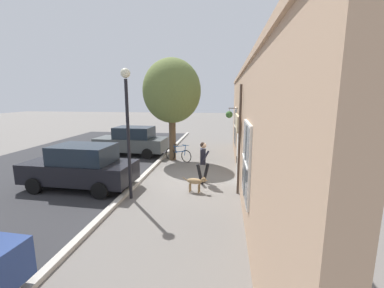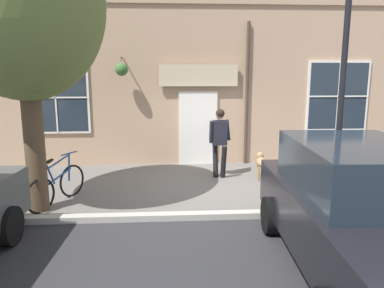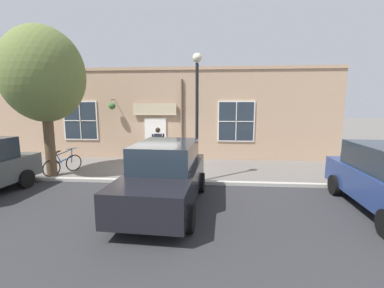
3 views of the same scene
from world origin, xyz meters
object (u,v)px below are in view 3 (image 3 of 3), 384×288
Objects in this scene: dog_on_leash at (180,157)px; street_lamp at (197,99)px; pedestrian_walking at (158,142)px; parked_car_mid_block at (165,175)px; leaning_bicycle at (63,164)px; street_tree_by_curb at (44,77)px.

street_lamp is at bearing 21.66° from dog_on_leash.
pedestrian_walking is at bearing -141.49° from street_lamp.
parked_car_mid_block is at bearing 2.04° from dog_on_leash.
street_lamp is at bearing 38.51° from pedestrian_walking.
parked_car_mid_block is 0.97× the size of street_lamp.
street_lamp is (2.42, 1.92, 1.91)m from pedestrian_walking.
leaning_bicycle is 5.65m from parked_car_mid_block.
pedestrian_walking is 0.31× the size of street_tree_by_curb.
street_tree_by_curb reaches higher than pedestrian_walking.
street_tree_by_curb is 5.85m from street_lamp.
pedestrian_walking is at bearing 115.60° from leaning_bicycle.
parked_car_mid_block is (2.68, 5.05, -2.93)m from street_tree_by_curb.
street_lamp reaches higher than pedestrian_walking.
pedestrian_walking is 1.09× the size of leaning_bicycle.
dog_on_leash is at bearing 80.64° from pedestrian_walking.
pedestrian_walking is 0.40× the size of parked_car_mid_block.
parked_car_mid_block is (4.54, 0.16, 0.46)m from dog_on_leash.
pedestrian_walking reaches higher than parked_car_mid_block.
parked_car_mid_block is at bearing 62.07° from street_tree_by_curb.
dog_on_leash is 0.23× the size of parked_car_mid_block.
street_lamp reaches higher than leaning_bicycle.
leaning_bicycle is at bearing -122.25° from parked_car_mid_block.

